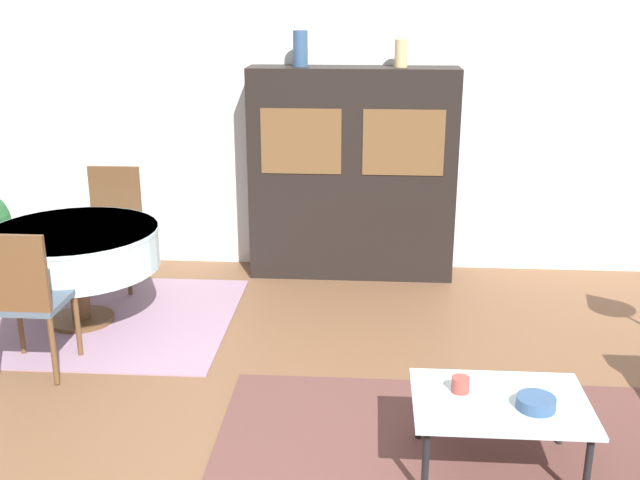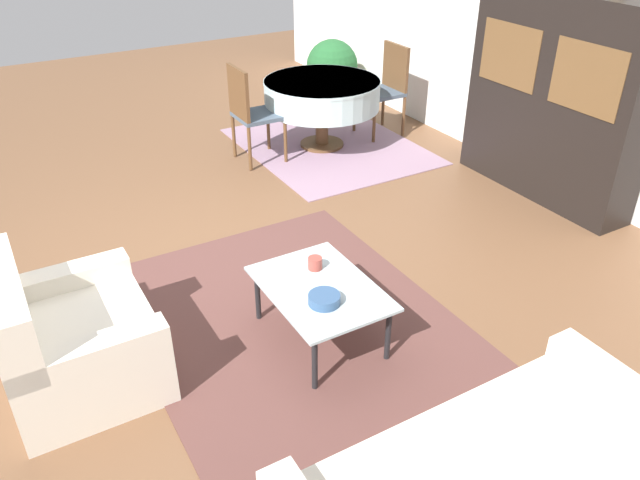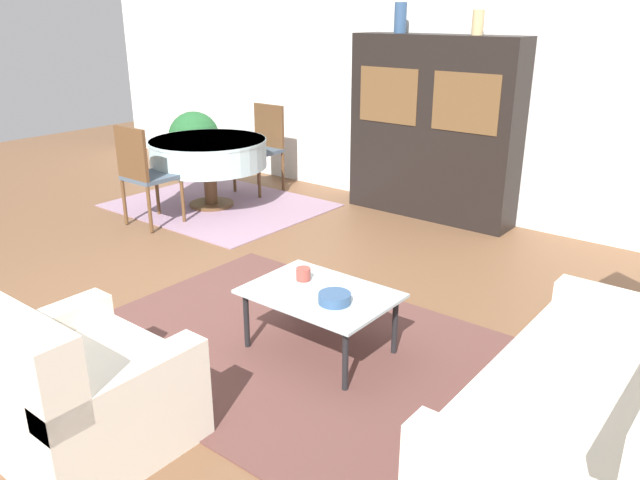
# 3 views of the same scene
# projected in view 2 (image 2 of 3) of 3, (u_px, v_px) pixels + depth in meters

# --- Properties ---
(ground_plane) EXTENTS (14.00, 14.00, 0.00)m
(ground_plane) POSITION_uv_depth(u_px,v_px,m) (187.00, 272.00, 4.77)
(ground_plane) COLOR brown
(wall_back) EXTENTS (10.00, 0.06, 2.70)m
(wall_back) POSITION_uv_depth(u_px,v_px,m) (554.00, 37.00, 5.64)
(wall_back) COLOR white
(wall_back) RESTS_ON ground_plane
(area_rug) EXTENTS (2.84, 2.00, 0.01)m
(area_rug) POSITION_uv_depth(u_px,v_px,m) (302.00, 333.00, 4.13)
(area_rug) COLOR brown
(area_rug) RESTS_ON ground_plane
(dining_rug) EXTENTS (2.15, 1.73, 0.01)m
(dining_rug) POSITION_uv_depth(u_px,v_px,m) (330.00, 146.00, 6.93)
(dining_rug) COLOR gray
(dining_rug) RESTS_ON ground_plane
(armchair) EXTENTS (0.95, 0.83, 0.84)m
(armchair) POSITION_uv_depth(u_px,v_px,m) (70.00, 341.00, 3.60)
(armchair) COLOR silver
(armchair) RESTS_ON ground_plane
(coffee_table) EXTENTS (0.89, 0.64, 0.40)m
(coffee_table) POSITION_uv_depth(u_px,v_px,m) (320.00, 292.00, 3.91)
(coffee_table) COLOR black
(coffee_table) RESTS_ON area_rug
(display_cabinet) EXTENTS (1.76, 0.40, 1.81)m
(display_cabinet) POSITION_uv_depth(u_px,v_px,m) (555.00, 99.00, 5.51)
(display_cabinet) COLOR black
(display_cabinet) RESTS_ON ground_plane
(dining_table) EXTENTS (1.24, 1.24, 0.73)m
(dining_table) POSITION_uv_depth(u_px,v_px,m) (322.00, 94.00, 6.64)
(dining_table) COLOR brown
(dining_table) RESTS_ON dining_rug
(dining_chair_near) EXTENTS (0.44, 0.44, 0.99)m
(dining_chair_near) POSITION_uv_depth(u_px,v_px,m) (250.00, 109.00, 6.29)
(dining_chair_near) COLOR brown
(dining_chair_near) RESTS_ON dining_rug
(dining_chair_far) EXTENTS (0.44, 0.44, 0.99)m
(dining_chair_far) POSITION_uv_depth(u_px,v_px,m) (387.00, 84.00, 7.02)
(dining_chair_far) COLOR brown
(dining_chair_far) RESTS_ON dining_rug
(cup) EXTENTS (0.09, 0.09, 0.08)m
(cup) POSITION_uv_depth(u_px,v_px,m) (315.00, 263.00, 4.05)
(cup) COLOR #9E4238
(cup) RESTS_ON coffee_table
(bowl) EXTENTS (0.19, 0.19, 0.06)m
(bowl) POSITION_uv_depth(u_px,v_px,m) (324.00, 299.00, 3.73)
(bowl) COLOR #33517A
(bowl) RESTS_ON coffee_table
(potted_plant) EXTENTS (0.66, 0.66, 0.80)m
(potted_plant) POSITION_uv_depth(u_px,v_px,m) (332.00, 68.00, 8.06)
(potted_plant) COLOR #4C4C51
(potted_plant) RESTS_ON ground_plane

